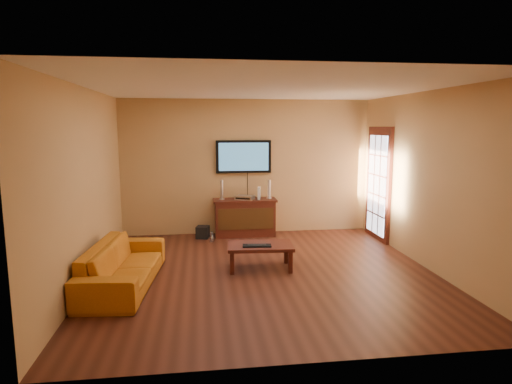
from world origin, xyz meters
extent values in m
plane|color=#3C1A10|center=(0.00, 0.00, 0.00)|extent=(5.00, 5.00, 0.00)
plane|color=tan|center=(0.00, 2.50, 1.35)|extent=(5.00, 0.00, 5.00)
plane|color=tan|center=(-2.50, 0.00, 1.35)|extent=(0.00, 5.00, 5.00)
plane|color=tan|center=(2.50, 0.00, 1.35)|extent=(0.00, 5.00, 5.00)
plane|color=white|center=(0.00, 0.00, 2.70)|extent=(5.00, 5.00, 0.00)
cube|color=#3D150D|center=(2.46, 1.70, 1.05)|extent=(0.06, 1.02, 2.22)
cube|color=white|center=(2.42, 1.70, 1.05)|extent=(0.01, 0.79, 1.89)
cube|color=#3D150D|center=(-0.07, 2.26, 0.35)|extent=(1.18, 0.44, 0.69)
cube|color=black|center=(-0.07, 2.03, 0.38)|extent=(1.08, 0.02, 0.42)
cube|color=#3D150D|center=(-0.07, 2.26, 0.71)|extent=(1.25, 0.48, 0.04)
cube|color=black|center=(-0.07, 2.46, 1.57)|extent=(1.11, 0.07, 0.65)
cube|color=teal|center=(-0.07, 2.42, 1.57)|extent=(0.99, 0.01, 0.56)
cube|color=#3D150D|center=(-0.05, 0.20, 0.36)|extent=(1.02, 0.65, 0.05)
cube|color=#3D150D|center=(-0.50, -0.01, 0.17)|extent=(0.06, 0.06, 0.33)
cube|color=#3D150D|center=(0.36, -0.07, 0.17)|extent=(0.06, 0.06, 0.33)
cube|color=#3D150D|center=(-0.47, 0.46, 0.17)|extent=(0.06, 0.06, 0.33)
cube|color=#3D150D|center=(0.40, 0.40, 0.17)|extent=(0.06, 0.06, 0.33)
imported|color=#BD6915|center=(-2.00, -0.25, 0.39)|extent=(0.76, 2.05, 0.79)
cylinder|color=silver|center=(-0.52, 2.28, 0.74)|extent=(0.11, 0.11, 0.02)
cylinder|color=silver|center=(-0.52, 2.28, 0.94)|extent=(0.06, 0.06, 0.37)
cylinder|color=silver|center=(0.42, 2.29, 0.74)|extent=(0.10, 0.10, 0.02)
cylinder|color=silver|center=(0.42, 2.29, 0.93)|extent=(0.06, 0.06, 0.36)
cube|color=silver|center=(-0.07, 2.21, 0.77)|extent=(0.42, 0.37, 0.08)
cube|color=white|center=(0.21, 2.22, 0.86)|extent=(0.08, 0.18, 0.24)
cube|color=black|center=(-0.91, 2.15, 0.12)|extent=(0.28, 0.28, 0.23)
cylinder|color=white|center=(-0.75, 1.82, 0.09)|extent=(0.07, 0.07, 0.18)
sphere|color=white|center=(-0.75, 1.82, 0.19)|extent=(0.04, 0.04, 0.04)
cube|color=black|center=(-0.11, 0.09, 0.39)|extent=(0.44, 0.20, 0.02)
cube|color=black|center=(-0.11, 0.09, 0.41)|extent=(0.29, 0.14, 0.01)
camera|label=1|loc=(-0.93, -6.07, 2.16)|focal=30.00mm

